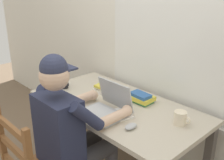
{
  "coord_description": "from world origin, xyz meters",
  "views": [
    {
      "loc": [
        1.41,
        -1.38,
        1.69
      ],
      "look_at": [
        0.0,
        -0.05,
        0.95
      ],
      "focal_mm": 43.75,
      "sensor_mm": 36.0,
      "label": 1
    }
  ],
  "objects_px": {
    "seated_person": "(72,129)",
    "coffee_mug_dark": "(64,83)",
    "computer_mouse": "(131,126)",
    "desk": "(116,114)",
    "coffee_mug_spare": "(49,87)",
    "book_stack_side": "(106,89)",
    "book_stack_main": "(141,98)",
    "laptop": "(107,106)",
    "coffee_mug_white": "(180,118)"
  },
  "relations": [
    {
      "from": "coffee_mug_dark",
      "to": "book_stack_side",
      "type": "xyz_separation_m",
      "value": [
        0.34,
        0.2,
        -0.01
      ]
    },
    {
      "from": "laptop",
      "to": "coffee_mug_white",
      "type": "distance_m",
      "value": 0.53
    },
    {
      "from": "coffee_mug_spare",
      "to": "book_stack_side",
      "type": "relative_size",
      "value": 0.58
    },
    {
      "from": "laptop",
      "to": "coffee_mug_spare",
      "type": "distance_m",
      "value": 0.66
    },
    {
      "from": "coffee_mug_white",
      "to": "coffee_mug_dark",
      "type": "distance_m",
      "value": 1.12
    },
    {
      "from": "seated_person",
      "to": "computer_mouse",
      "type": "distance_m",
      "value": 0.41
    },
    {
      "from": "book_stack_main",
      "to": "computer_mouse",
      "type": "bearing_deg",
      "value": -58.42
    },
    {
      "from": "coffee_mug_white",
      "to": "book_stack_side",
      "type": "relative_size",
      "value": 0.63
    },
    {
      "from": "laptop",
      "to": "book_stack_side",
      "type": "distance_m",
      "value": 0.38
    },
    {
      "from": "desk",
      "to": "coffee_mug_spare",
      "type": "bearing_deg",
      "value": -156.55
    },
    {
      "from": "book_stack_main",
      "to": "desk",
      "type": "bearing_deg",
      "value": -122.82
    },
    {
      "from": "coffee_mug_spare",
      "to": "seated_person",
      "type": "bearing_deg",
      "value": -17.43
    },
    {
      "from": "laptop",
      "to": "book_stack_main",
      "type": "height_order",
      "value": "laptop"
    },
    {
      "from": "coffee_mug_spare",
      "to": "computer_mouse",
      "type": "bearing_deg",
      "value": 3.9
    },
    {
      "from": "coffee_mug_spare",
      "to": "book_stack_main",
      "type": "relative_size",
      "value": 0.58
    },
    {
      "from": "desk",
      "to": "coffee_mug_dark",
      "type": "distance_m",
      "value": 0.59
    },
    {
      "from": "seated_person",
      "to": "coffee_mug_dark",
      "type": "xyz_separation_m",
      "value": [
        -0.58,
        0.34,
        0.09
      ]
    },
    {
      "from": "laptop",
      "to": "coffee_mug_dark",
      "type": "height_order",
      "value": "laptop"
    },
    {
      "from": "desk",
      "to": "computer_mouse",
      "type": "relative_size",
      "value": 14.39
    },
    {
      "from": "laptop",
      "to": "book_stack_side",
      "type": "bearing_deg",
      "value": 139.23
    },
    {
      "from": "book_stack_side",
      "to": "computer_mouse",
      "type": "bearing_deg",
      "value": -27.03
    },
    {
      "from": "book_stack_side",
      "to": "desk",
      "type": "bearing_deg",
      "value": -22.67
    },
    {
      "from": "laptop",
      "to": "book_stack_side",
      "type": "height_order",
      "value": "laptop"
    },
    {
      "from": "coffee_mug_white",
      "to": "coffee_mug_dark",
      "type": "height_order",
      "value": "coffee_mug_white"
    },
    {
      "from": "computer_mouse",
      "to": "coffee_mug_dark",
      "type": "xyz_separation_m",
      "value": [
        -0.9,
        0.08,
        0.03
      ]
    },
    {
      "from": "seated_person",
      "to": "coffee_mug_dark",
      "type": "distance_m",
      "value": 0.68
    },
    {
      "from": "seated_person",
      "to": "computer_mouse",
      "type": "height_order",
      "value": "seated_person"
    },
    {
      "from": "laptop",
      "to": "seated_person",
      "type": "bearing_deg",
      "value": -99.06
    },
    {
      "from": "desk",
      "to": "computer_mouse",
      "type": "distance_m",
      "value": 0.4
    },
    {
      "from": "book_stack_main",
      "to": "coffee_mug_white",
      "type": "bearing_deg",
      "value": -10.65
    },
    {
      "from": "computer_mouse",
      "to": "laptop",
      "type": "bearing_deg",
      "value": 171.6
    },
    {
      "from": "coffee_mug_white",
      "to": "book_stack_main",
      "type": "height_order",
      "value": "coffee_mug_white"
    },
    {
      "from": "coffee_mug_dark",
      "to": "computer_mouse",
      "type": "bearing_deg",
      "value": -5.26
    },
    {
      "from": "coffee_mug_dark",
      "to": "book_stack_main",
      "type": "distance_m",
      "value": 0.73
    },
    {
      "from": "desk",
      "to": "laptop",
      "type": "distance_m",
      "value": 0.22
    },
    {
      "from": "coffee_mug_dark",
      "to": "book_stack_side",
      "type": "bearing_deg",
      "value": 30.82
    },
    {
      "from": "book_stack_main",
      "to": "book_stack_side",
      "type": "distance_m",
      "value": 0.35
    },
    {
      "from": "computer_mouse",
      "to": "book_stack_main",
      "type": "height_order",
      "value": "book_stack_main"
    },
    {
      "from": "coffee_mug_spare",
      "to": "book_stack_side",
      "type": "bearing_deg",
      "value": 43.75
    },
    {
      "from": "desk",
      "to": "seated_person",
      "type": "height_order",
      "value": "seated_person"
    },
    {
      "from": "seated_person",
      "to": "coffee_mug_dark",
      "type": "relative_size",
      "value": 11.12
    },
    {
      "from": "laptop",
      "to": "desk",
      "type": "bearing_deg",
      "value": 111.66
    },
    {
      "from": "laptop",
      "to": "coffee_mug_white",
      "type": "height_order",
      "value": "laptop"
    },
    {
      "from": "computer_mouse",
      "to": "coffee_mug_dark",
      "type": "distance_m",
      "value": 0.91
    },
    {
      "from": "coffee_mug_white",
      "to": "laptop",
      "type": "bearing_deg",
      "value": -152.51
    },
    {
      "from": "seated_person",
      "to": "book_stack_side",
      "type": "distance_m",
      "value": 0.59
    },
    {
      "from": "laptop",
      "to": "coffee_mug_white",
      "type": "relative_size",
      "value": 2.65
    },
    {
      "from": "book_stack_side",
      "to": "seated_person",
      "type": "bearing_deg",
      "value": -66.17
    },
    {
      "from": "seated_person",
      "to": "coffee_mug_white",
      "type": "relative_size",
      "value": 10.03
    },
    {
      "from": "book_stack_main",
      "to": "coffee_mug_dark",
      "type": "bearing_deg",
      "value": -157.33
    }
  ]
}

